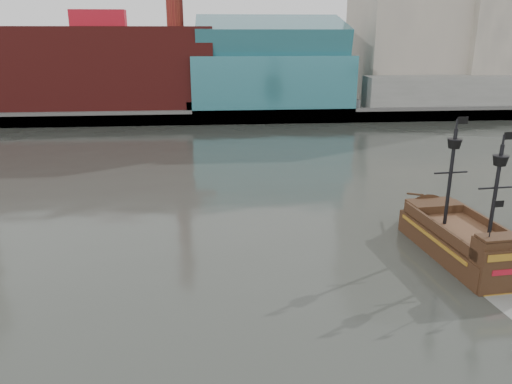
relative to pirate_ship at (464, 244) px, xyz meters
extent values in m
plane|color=#2D302A|center=(-16.87, -4.52, -1.00)|extent=(400.00, 400.00, 0.00)
cube|color=slate|center=(-16.87, 87.48, 0.00)|extent=(220.00, 60.00, 2.00)
cube|color=#4C4C49|center=(-16.87, 57.98, 0.30)|extent=(220.00, 1.00, 2.60)
cube|color=maroon|center=(-38.87, 67.48, 8.50)|extent=(42.00, 18.00, 15.00)
cube|color=#2C6C77|center=(-6.87, 65.48, 6.00)|extent=(30.00, 16.00, 10.00)
cube|color=#A69C8B|center=(41.13, 71.48, 20.00)|extent=(18.00, 18.00, 38.00)
cube|color=slate|center=(31.13, 61.48, 4.00)|extent=(40.00, 6.00, 6.00)
cube|color=#2C6C77|center=(-6.87, 65.48, 14.00)|extent=(28.00, 14.94, 8.78)
cube|color=black|center=(-0.02, 0.26, -0.43)|extent=(5.66, 11.67, 2.45)
cube|color=#4D2B1C|center=(-0.02, 0.26, 0.94)|extent=(5.10, 10.51, 0.28)
cube|color=black|center=(-0.41, 4.77, 1.26)|extent=(4.18, 2.60, 0.94)
cube|color=black|center=(0.40, -4.62, 1.64)|extent=(4.59, 1.89, 1.70)
cylinder|color=black|center=(-0.90, 1.60, 4.75)|extent=(0.29, 0.29, 7.35)
cylinder|color=black|center=(0.97, -1.36, 4.47)|extent=(0.29, 0.29, 6.79)
cone|color=black|center=(-0.90, 1.60, 7.30)|extent=(1.12, 1.12, 0.66)
cone|color=black|center=(0.97, -1.36, 6.73)|extent=(1.12, 1.12, 0.66)
cube|color=black|center=(-0.47, 1.64, 8.99)|extent=(0.85, 0.10, 0.52)
cube|color=black|center=(1.39, -1.32, 8.43)|extent=(0.85, 0.10, 0.52)
camera|label=1|loc=(-18.45, -32.51, 15.03)|focal=35.00mm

